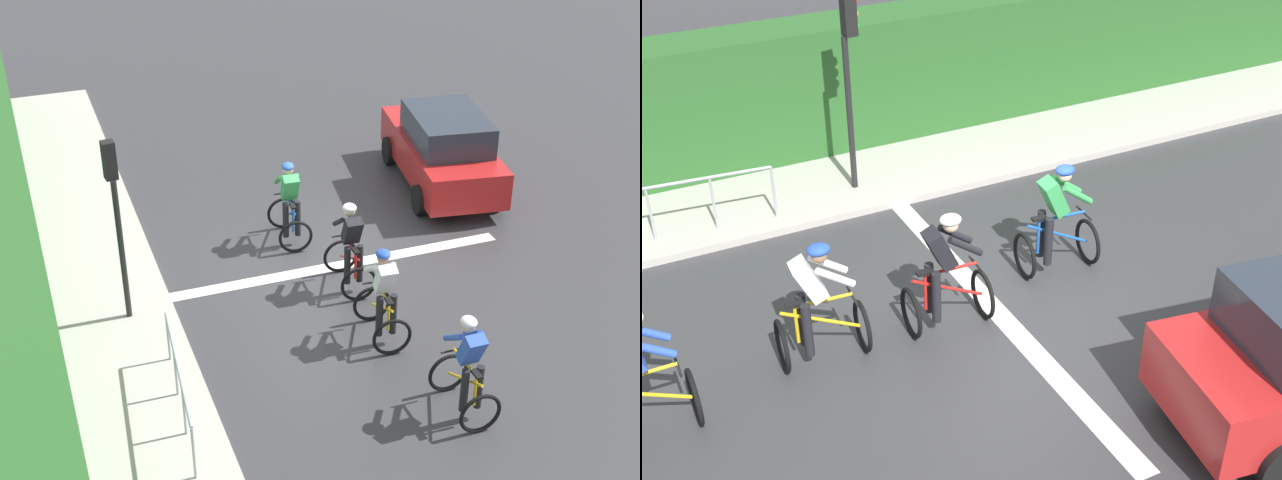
{
  "view_description": "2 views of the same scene",
  "coord_description": "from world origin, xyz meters",
  "views": [
    {
      "loc": [
        5.33,
        14.46,
        9.22
      ],
      "look_at": [
        0.36,
        0.83,
        0.92
      ],
      "focal_mm": 52.31,
      "sensor_mm": 36.0,
      "label": 1
    },
    {
      "loc": [
        -8.33,
        5.06,
        6.93
      ],
      "look_at": [
        0.01,
        0.79,
        1.16
      ],
      "focal_mm": 48.34,
      "sensor_mm": 36.0,
      "label": 2
    }
  ],
  "objects": [
    {
      "name": "hedge_wall",
      "position": [
        5.68,
        2.0,
        1.2
      ],
      "size": [
        1.1,
        25.08,
        2.39
      ],
      "primitive_type": "cube",
      "color": "#265623",
      "rests_on": "ground"
    },
    {
      "name": "traffic_light_near_crossing",
      "position": [
        3.87,
        0.78,
        2.22
      ],
      "size": [
        0.22,
        0.31,
        3.34
      ],
      "color": "black",
      "rests_on": "ground"
    },
    {
      "name": "cyclist_fourth",
      "position": [
        0.37,
        -0.88,
        0.8
      ],
      "size": [
        0.77,
        1.13,
        1.66
      ],
      "color": "black",
      "rests_on": "ground"
    },
    {
      "name": "ground_plane",
      "position": [
        0.0,
        0.0,
        0.0
      ],
      "size": [
        80.0,
        80.0,
        0.0
      ],
      "primitive_type": "plane",
      "color": "#333335"
    },
    {
      "name": "pedestrian_railing_kerbside",
      "position": [
        3.58,
        3.68,
        0.76
      ],
      "size": [
        0.29,
        2.79,
        1.03
      ],
      "color": "#999EA3",
      "rests_on": "ground"
    },
    {
      "name": "cyclist_second",
      "position": [
        -0.04,
        2.79,
        0.8
      ],
      "size": [
        0.75,
        1.12,
        1.66
      ],
      "color": "black",
      "rests_on": "ground"
    },
    {
      "name": "cyclist_mid",
      "position": [
        -0.12,
        1.11,
        0.8
      ],
      "size": [
        0.73,
        1.11,
        1.66
      ],
      "color": "black",
      "rests_on": "ground"
    },
    {
      "name": "stone_wall_low",
      "position": [
        5.38,
        2.0,
        0.22
      ],
      "size": [
        0.44,
        25.08,
        0.43
      ],
      "primitive_type": "cube",
      "color": "gray",
      "rests_on": "ground"
    },
    {
      "name": "road_marking_stop_line",
      "position": [
        0.0,
        0.36,
        0.0
      ],
      "size": [
        7.0,
        0.3,
        0.01
      ],
      "primitive_type": "cube",
      "color": "silver",
      "rests_on": "ground"
    },
    {
      "name": "sidewalk_kerb",
      "position": [
        4.48,
        2.0,
        0.06
      ],
      "size": [
        2.8,
        25.08,
        0.12
      ],
      "primitive_type": "cube",
      "color": "#ADA89E",
      "rests_on": "ground"
    }
  ]
}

